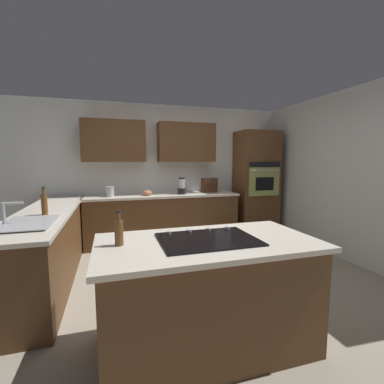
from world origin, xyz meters
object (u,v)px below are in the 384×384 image
Objects in this scene: cooktop at (208,239)px; blender at (182,187)px; wall_oven at (256,183)px; sink_unit at (27,223)px; kettle at (110,192)px; oil_bottle at (119,232)px; dish_soap_bottle at (44,204)px; spice_rack at (209,185)px; mixing_bowl at (147,193)px.

blender is at bearing -100.66° from cooktop.
wall_oven reaches higher than sink_unit.
oil_bottle is at bearing 91.47° from kettle.
dish_soap_bottle reaches higher than oil_bottle.
spice_rack is at bearing -149.18° from dish_soap_bottle.
kettle is (0.75, -2.92, 0.08)m from cooktop.
sink_unit reaches higher than mixing_bowl.
wall_oven is 4.05m from oil_bottle.
blender is at bearing 1.34° from wall_oven.
kettle is 1.61m from dish_soap_bottle.
oil_bottle is (0.58, 2.86, 0.06)m from mixing_bowl.
sink_unit is 3.37m from spice_rack.
sink_unit is at bearing 53.38° from mixing_bowl.
mixing_bowl is (0.65, 0.00, -0.09)m from blender.
dish_soap_bottle is 1.23× the size of oil_bottle.
spice_rack is 1.90m from kettle.
blender is at bearing -113.21° from oil_bottle.
dish_soap_bottle is (3.62, 1.48, -0.03)m from wall_oven.
wall_oven reaches higher than dish_soap_bottle.
wall_oven is at bearing -178.66° from blender.
dish_soap_bottle reaches higher than mixing_bowl.
wall_oven is 6.77× the size of blender.
dish_soap_bottle is at bearing -60.79° from oil_bottle.
spice_rack is 3.50m from oil_bottle.
wall_oven is 3.03× the size of sink_unit.
dish_soap_bottle is (2.62, 1.56, -0.01)m from spice_rack.
sink_unit reaches higher than kettle.
sink_unit is 2.83m from blender.
blender is 1.30m from kettle.
mixing_bowl is 0.65× the size of oil_bottle.
cooktop is (2.15, 2.96, -0.15)m from wall_oven.
mixing_bowl is 0.53× the size of dish_soap_bottle.
cooktop is 2.86× the size of oil_bottle.
wall_oven is at bearing -126.00° from cooktop.
oil_bottle reaches higher than kettle.
kettle is at bearing -116.54° from dish_soap_bottle.
wall_oven is 3.91m from dish_soap_bottle.
dish_soap_bottle is at bearing 22.23° from wall_oven.
mixing_bowl is 1.26m from spice_rack.
sink_unit is 2.17× the size of spice_rack.
spice_rack is at bearing -142.66° from sink_unit.
kettle is 2.86m from oil_bottle.
blender reaches higher than cooktop.
spice_rack reaches higher than kettle.
cooktop is 2.09m from dish_soap_bottle.
mixing_bowl is at bearing -88.03° from cooktop.
oil_bottle is at bearing 45.72° from wall_oven.
sink_unit is 0.50m from dish_soap_bottle.
dish_soap_bottle reaches higher than cooktop.
mixing_bowl reaches higher than cooktop.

